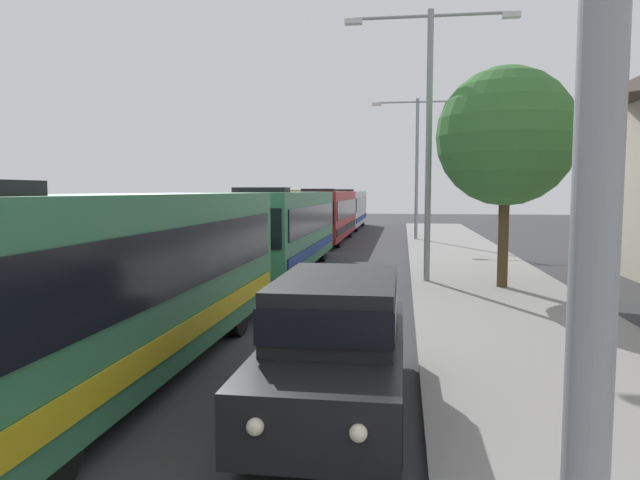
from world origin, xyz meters
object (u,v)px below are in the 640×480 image
(bus_fourth_in_line, at_px, (346,208))
(streetlamp_far, at_px, (417,154))
(box_truck_oncoming, at_px, (305,208))
(bus_second_in_line, at_px, (283,227))
(streetlamp_mid, at_px, (429,119))
(white_suv, at_px, (337,338))
(roadside_tree, at_px, (506,137))
(bus_middle, at_px, (326,214))
(bus_lead, at_px, (114,279))

(bus_fourth_in_line, bearing_deg, streetlamp_far, -64.46)
(box_truck_oncoming, bearing_deg, bus_fourth_in_line, 11.38)
(bus_second_in_line, distance_m, streetlamp_mid, 7.07)
(bus_fourth_in_line, distance_m, streetlamp_far, 13.03)
(box_truck_oncoming, height_order, streetlamp_mid, streetlamp_mid)
(white_suv, relative_size, streetlamp_mid, 0.58)
(white_suv, height_order, roadside_tree, roadside_tree)
(bus_middle, relative_size, white_suv, 2.30)
(white_suv, relative_size, roadside_tree, 0.76)
(bus_middle, relative_size, streetlamp_mid, 1.35)
(white_suv, bearing_deg, box_truck_oncoming, 100.39)
(bus_middle, relative_size, streetlamp_far, 1.38)
(bus_second_in_line, relative_size, white_suv, 2.21)
(bus_second_in_line, distance_m, streetlamp_far, 15.22)
(bus_middle, bearing_deg, roadside_tree, -64.87)
(streetlamp_mid, relative_size, streetlamp_far, 1.02)
(white_suv, bearing_deg, streetlamp_mid, 81.32)
(white_suv, height_order, box_truck_oncoming, box_truck_oncoming)
(bus_lead, height_order, white_suv, bus_lead)
(streetlamp_mid, bearing_deg, box_truck_oncoming, 107.82)
(bus_middle, distance_m, bus_fourth_in_line, 12.33)
(box_truck_oncoming, relative_size, streetlamp_far, 0.91)
(bus_lead, bearing_deg, streetlamp_far, 78.64)
(bus_lead, distance_m, white_suv, 3.82)
(bus_lead, relative_size, roadside_tree, 1.71)
(box_truck_oncoming, bearing_deg, bus_second_in_line, -82.30)
(bus_fourth_in_line, distance_m, roadside_tree, 29.80)
(streetlamp_far, bearing_deg, bus_lead, -101.36)
(white_suv, xyz_separation_m, roadside_tree, (3.95, 10.22, 3.68))
(bus_fourth_in_line, height_order, box_truck_oncoming, bus_fourth_in_line)
(box_truck_oncoming, height_order, streetlamp_far, streetlamp_far)
(bus_middle, xyz_separation_m, box_truck_oncoming, (-3.30, 11.66, 0.02))
(bus_middle, height_order, white_suv, bus_middle)
(box_truck_oncoming, relative_size, streetlamp_mid, 0.89)
(bus_second_in_line, height_order, bus_middle, same)
(bus_second_in_line, bearing_deg, bus_lead, -90.00)
(roadside_tree, bearing_deg, box_truck_oncoming, 111.38)
(bus_middle, relative_size, box_truck_oncoming, 1.52)
(bus_middle, height_order, box_truck_oncoming, bus_middle)
(white_suv, height_order, streetlamp_far, streetlamp_far)
(streetlamp_mid, bearing_deg, bus_lead, -117.35)
(bus_fourth_in_line, bearing_deg, roadside_tree, -75.04)
(white_suv, xyz_separation_m, streetlamp_far, (1.70, 27.56, 4.26))
(bus_fourth_in_line, distance_m, box_truck_oncoming, 3.37)
(white_suv, relative_size, streetlamp_far, 0.60)
(bus_middle, bearing_deg, bus_fourth_in_line, 90.00)
(bus_middle, height_order, streetlamp_mid, streetlamp_mid)
(bus_lead, xyz_separation_m, bus_middle, (0.00, 25.83, 0.00))
(bus_lead, height_order, bus_middle, same)
(bus_middle, height_order, bus_fourth_in_line, same)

